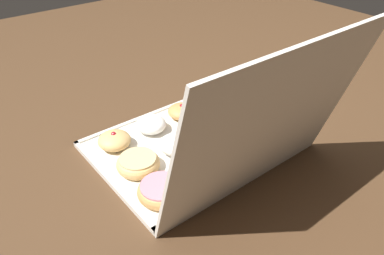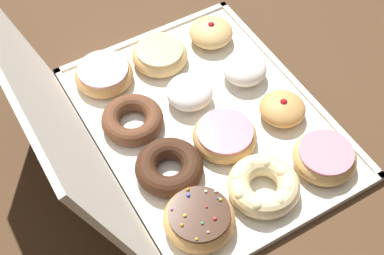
% 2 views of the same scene
% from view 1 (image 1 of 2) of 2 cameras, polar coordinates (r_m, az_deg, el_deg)
% --- Properties ---
extents(ground_plane, '(3.00, 3.00, 0.00)m').
position_cam_1_polar(ground_plane, '(1.05, 0.00, -2.71)').
color(ground_plane, '#4C331E').
extents(donut_box, '(0.52, 0.40, 0.01)m').
position_cam_1_polar(donut_box, '(1.05, 0.00, -2.48)').
color(donut_box, silver).
rests_on(donut_box, ground).
extents(box_lid_open, '(0.52, 0.12, 0.40)m').
position_cam_1_polar(box_lid_open, '(0.78, 12.03, 0.20)').
color(box_lid_open, silver).
rests_on(box_lid_open, ground).
extents(pink_frosted_donut_0, '(0.11, 0.11, 0.04)m').
position_cam_1_polar(pink_frosted_donut_0, '(1.21, 3.19, 4.39)').
color(pink_frosted_donut_0, tan).
rests_on(pink_frosted_donut_0, donut_box).
extents(jelly_filled_donut_1, '(0.09, 0.09, 0.05)m').
position_cam_1_polar(jelly_filled_donut_1, '(1.15, -1.55, 2.50)').
color(jelly_filled_donut_1, tan).
rests_on(jelly_filled_donut_1, donut_box).
extents(powdered_filled_donut_2, '(0.09, 0.09, 0.05)m').
position_cam_1_polar(powdered_filled_donut_2, '(1.08, -6.25, 0.49)').
color(powdered_filled_donut_2, white).
rests_on(powdered_filled_donut_2, donut_box).
extents(jelly_filled_donut_3, '(0.09, 0.09, 0.05)m').
position_cam_1_polar(jelly_filled_donut_3, '(1.04, -11.73, -1.91)').
color(jelly_filled_donut_3, '#E5B770').
rests_on(jelly_filled_donut_3, donut_box).
extents(cruller_donut_4, '(0.12, 0.12, 0.04)m').
position_cam_1_polar(cruller_donut_4, '(1.13, 7.20, 1.77)').
color(cruller_donut_4, beige).
rests_on(cruller_donut_4, donut_box).
extents(pink_frosted_donut_5, '(0.12, 0.12, 0.03)m').
position_cam_1_polar(pink_frosted_donut_5, '(1.06, 2.33, -0.34)').
color(pink_frosted_donut_5, tan).
rests_on(pink_frosted_donut_5, donut_box).
extents(powdered_filled_donut_6, '(0.09, 0.09, 0.05)m').
position_cam_1_polar(powdered_filled_donut_6, '(1.00, -2.51, -2.58)').
color(powdered_filled_donut_6, white).
rests_on(powdered_filled_donut_6, donut_box).
extents(glazed_ring_donut_7, '(0.11, 0.11, 0.04)m').
position_cam_1_polar(glazed_ring_donut_7, '(0.95, -8.21, -5.38)').
color(glazed_ring_donut_7, '#E5B770').
rests_on(glazed_ring_donut_7, donut_box).
extents(sprinkle_donut_8, '(0.12, 0.12, 0.04)m').
position_cam_1_polar(sprinkle_donut_8, '(1.06, 11.67, -0.93)').
color(sprinkle_donut_8, tan).
rests_on(sprinkle_donut_8, donut_box).
extents(chocolate_cake_ring_donut_9, '(0.12, 0.12, 0.04)m').
position_cam_1_polar(chocolate_cake_ring_donut_9, '(1.00, 7.16, -3.13)').
color(chocolate_cake_ring_donut_9, '#381E11').
rests_on(chocolate_cake_ring_donut_9, donut_box).
extents(chocolate_cake_ring_donut_10, '(0.11, 0.11, 0.03)m').
position_cam_1_polar(chocolate_cake_ring_donut_10, '(0.93, 1.88, -6.39)').
color(chocolate_cake_ring_donut_10, '#59331E').
rests_on(chocolate_cake_ring_donut_10, donut_box).
extents(pink_frosted_donut_11, '(0.11, 0.11, 0.04)m').
position_cam_1_polar(pink_frosted_donut_11, '(0.87, -4.65, -9.53)').
color(pink_frosted_donut_11, tan).
rests_on(pink_frosted_donut_11, donut_box).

